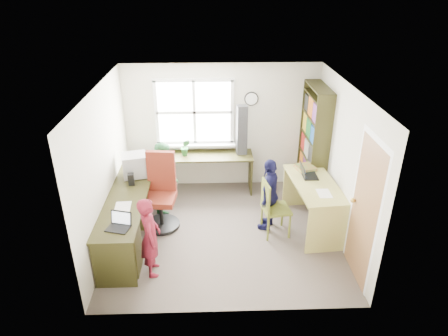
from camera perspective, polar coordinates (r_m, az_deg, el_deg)
The scene contains 19 objects.
room at distance 6.09m, azimuth 0.15°, elevation 0.78°, with size 3.64×3.44×2.44m.
l_desk at distance 6.23m, azimuth -12.02°, elevation -7.27°, with size 2.38×2.95×0.75m.
right_desk at distance 6.61m, azimuth 12.66°, elevation -3.80°, with size 0.78×1.48×0.82m.
bookshelf at distance 7.40m, azimuth 12.63°, elevation 3.06°, with size 0.30×1.02×2.10m.
swivel_chair at distance 6.63m, azimuth -8.96°, elevation -3.88°, with size 0.64×0.64×1.27m.
wooden_chair at distance 6.36m, azimuth 6.87°, elevation -5.43°, with size 0.48×0.48×0.95m.
crt_monitor at distance 6.79m, azimuth -12.63°, elevation 0.38°, with size 0.47×0.44×0.39m.
laptop_left at distance 5.58m, azimuth -14.71°, elevation -7.74°, with size 0.35×0.32×0.21m.
laptop_right at distance 6.66m, azimuth 11.75°, elevation -0.76°, with size 0.27×0.33×0.22m.
speaker_a at distance 6.57m, azimuth -13.13°, elevation -1.59°, with size 0.11×0.11×0.19m.
speaker_b at distance 7.01m, azimuth -12.46°, elevation 0.19°, with size 0.09×0.09×0.17m.
cd_tower at distance 7.37m, azimuth 2.54°, elevation 5.42°, with size 0.21×0.19×0.94m.
game_box at distance 6.90m, azimuth 11.52°, elevation 0.05°, with size 0.37×0.37×0.06m.
paper_a at distance 6.03m, azimuth -14.27°, elevation -5.46°, with size 0.25×0.34×0.00m.
paper_b at distance 6.23m, azimuth 14.11°, elevation -3.53°, with size 0.20×0.28×0.00m.
potted_plant at distance 7.44m, azimuth -5.55°, elevation 2.96°, with size 0.18×0.14×0.32m, color #296831.
person_red at distance 5.60m, azimuth -10.49°, elevation -9.65°, with size 0.43×0.28×1.19m, color maroon.
person_green at distance 7.05m, azimuth -8.49°, elevation -1.15°, with size 0.61×0.48×1.25m, color #2D703B.
person_navy at distance 6.48m, azimuth 6.48°, elevation -3.74°, with size 0.72×0.30×1.24m, color #14143F.
Camera 1 is at (-0.19, -5.40, 3.84)m, focal length 32.00 mm.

